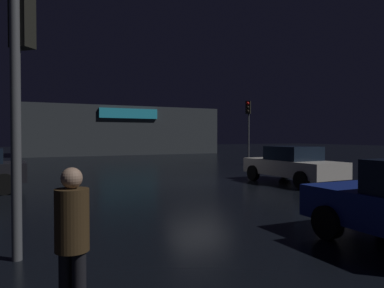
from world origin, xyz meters
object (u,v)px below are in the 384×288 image
at_px(traffic_signal_opposite, 248,116).
at_px(car_far, 292,164).
at_px(traffic_signal_main, 20,66).
at_px(pedestrian, 72,235).
at_px(store_building, 120,131).

height_order(traffic_signal_opposite, car_far, traffic_signal_opposite).
relative_size(traffic_signal_main, pedestrian, 2.68).
distance_m(traffic_signal_main, traffic_signal_opposite, 19.91).
bearing_deg(pedestrian, car_far, 38.94).
xyz_separation_m(traffic_signal_main, car_far, (10.22, 5.36, -2.28)).
height_order(traffic_signal_opposite, pedestrian, traffic_signal_opposite).
bearing_deg(car_far, traffic_signal_main, -152.35).
distance_m(traffic_signal_main, pedestrian, 3.34).
distance_m(traffic_signal_main, car_far, 11.76).
relative_size(traffic_signal_main, car_far, 0.98).
distance_m(store_building, traffic_signal_main, 34.41).
height_order(traffic_signal_main, car_far, traffic_signal_main).
distance_m(store_building, car_far, 27.55).
bearing_deg(car_far, pedestrian, -141.06).
relative_size(store_building, traffic_signal_opposite, 4.79).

